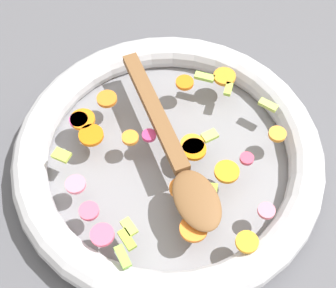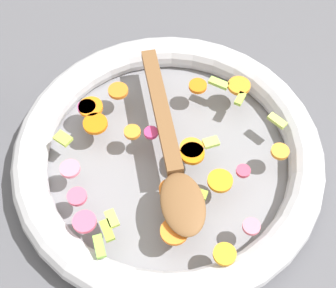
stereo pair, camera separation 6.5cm
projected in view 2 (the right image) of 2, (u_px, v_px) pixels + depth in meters
ground_plane at (168, 162)px, 0.69m from camera, size 4.00×4.00×0.00m
skillet at (168, 154)px, 0.67m from camera, size 0.44×0.44×0.05m
chopped_vegetables at (163, 155)px, 0.63m from camera, size 0.32×0.35×0.01m
wooden_spoon at (172, 154)px, 0.62m from camera, size 0.25×0.24×0.01m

